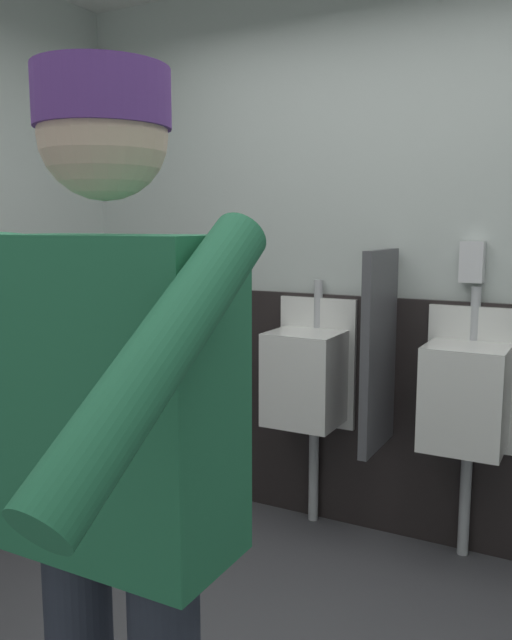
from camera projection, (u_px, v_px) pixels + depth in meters
name	position (u px, v px, depth m)	size (l,w,h in m)	color
wall_back	(405.00, 258.00, 3.06)	(4.21, 0.12, 2.70)	silver
wainscot_band_back	(396.00, 418.00, 3.11)	(3.61, 0.03, 1.17)	black
urinal_left	(308.00, 376.00, 3.14)	(0.40, 0.34, 1.24)	white
urinal_middle	(467.00, 395.00, 2.79)	(0.40, 0.34, 1.24)	white
privacy_divider_panel	(379.00, 351.00, 2.88)	(0.04, 0.40, 0.90)	#4C4C51
person	(111.00, 456.00, 1.23)	(0.69, 0.60, 1.78)	#2D3342
soap_dispenser	(472.00, 262.00, 2.83)	(0.10, 0.07, 0.18)	silver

